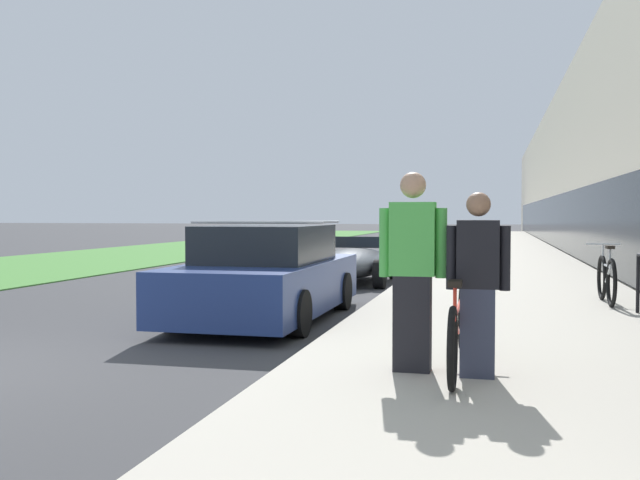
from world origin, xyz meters
TOP-DOWN VIEW (x-y plane):
  - sidewalk_slab at (5.86, 21.00)m, footprint 4.43×70.00m
  - lawn_strip at (-7.77, 25.00)m, footprint 7.45×70.00m
  - tandem_bicycle at (5.24, 1.13)m, footprint 0.52×2.44m
  - person_rider at (5.42, 0.82)m, footprint 0.53×0.21m
  - person_bystander at (4.86, 0.93)m, footprint 0.60×0.23m
  - cruiser_bike_nearest at (7.27, 6.44)m, footprint 0.52×1.69m
  - parked_sedan_curbside at (2.35, 4.51)m, footprint 1.93×4.45m
  - vintage_roadster_curbside at (2.49, 10.37)m, footprint 1.78×4.00m

SIDE VIEW (x-z plane):
  - lawn_strip at x=-7.77m, z-range 0.00..0.03m
  - sidewalk_slab at x=5.86m, z-range 0.00..0.15m
  - vintage_roadster_curbside at x=2.49m, z-range -0.07..0.96m
  - tandem_bicycle at x=5.24m, z-range 0.09..0.94m
  - cruiser_bike_nearest at x=7.27m, z-range 0.08..1.00m
  - parked_sedan_curbside at x=2.35m, z-range -0.09..1.36m
  - person_rider at x=5.42m, z-range 0.15..1.73m
  - person_bystander at x=4.86m, z-range 0.15..1.91m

